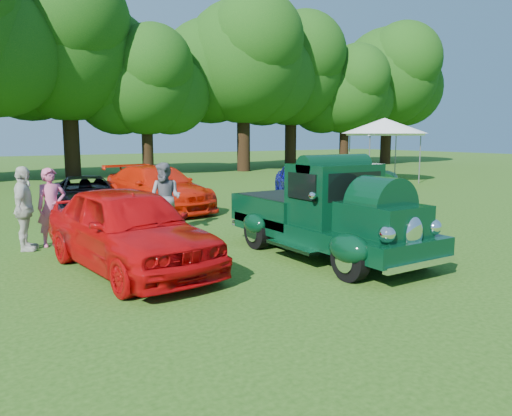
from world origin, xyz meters
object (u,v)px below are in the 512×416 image
back_car_orange (158,188)px  spectator_grey (165,198)px  back_car_green (354,175)px  hero_pickup (326,216)px  back_car_blue (300,181)px  red_convertible (129,228)px  canopy_tent (384,126)px  back_car_black (87,196)px  spectator_pink (52,207)px  spectator_white (24,209)px

back_car_orange → spectator_grey: 4.19m
back_car_green → hero_pickup: bearing=-171.5°
hero_pickup → back_car_blue: size_ratio=1.24×
red_convertible → back_car_blue: (9.67, 7.13, -0.12)m
spectator_grey → canopy_tent: (16.21, 7.45, 2.15)m
hero_pickup → back_car_black: (-3.02, 8.57, -0.24)m
hero_pickup → back_car_black: 9.09m
back_car_black → back_car_blue: bearing=7.7°
spectator_pink → spectator_white: bearing=-168.9°
back_car_orange → canopy_tent: canopy_tent is taller
back_car_green → spectator_pink: size_ratio=2.20×
back_car_green → spectator_white: (-15.66, -5.72, 0.29)m
back_car_blue → back_car_green: size_ratio=1.02×
red_convertible → back_car_blue: 12.01m
back_car_blue → spectator_grey: spectator_grey is taller
back_car_black → back_car_green: back_car_green is taller
hero_pickup → spectator_pink: (-4.88, 4.25, 0.05)m
spectator_pink → spectator_grey: bearing=-2.9°
back_car_blue → canopy_tent: 9.59m
red_convertible → canopy_tent: canopy_tent is taller
spectator_pink → canopy_tent: canopy_tent is taller
back_car_orange → spectator_grey: spectator_grey is taller
red_convertible → spectator_white: spectator_white is taller
back_car_black → spectator_white: spectator_white is taller
back_car_orange → back_car_green: 10.88m
back_car_green → spectator_grey: (-12.11, -5.44, 0.27)m
hero_pickup → spectator_pink: hero_pickup is taller
hero_pickup → spectator_pink: bearing=139.0°
back_car_orange → back_car_blue: back_car_orange is taller
spectator_grey → red_convertible: bearing=-70.7°
spectator_grey → back_car_orange: bearing=123.9°
spectator_grey → back_car_blue: bearing=79.9°
hero_pickup → spectator_grey: hero_pickup is taller
spectator_white → canopy_tent: size_ratio=0.31×
hero_pickup → canopy_tent: size_ratio=0.84×
red_convertible → spectator_grey: (2.06, 3.17, 0.12)m
back_car_black → spectator_pink: spectator_pink is taller
back_car_blue → canopy_tent: bearing=48.0°
back_car_blue → spectator_white: size_ratio=2.16×
back_car_orange → spectator_white: bearing=-145.8°
back_car_green → spectator_pink: 16.02m
spectator_pink → canopy_tent: bearing=16.6°
hero_pickup → canopy_tent: 18.63m
back_car_blue → back_car_green: back_car_blue is taller
spectator_pink → canopy_tent: 20.68m
back_car_blue → back_car_green: (4.51, 1.48, -0.03)m
back_car_orange → spectator_white: 6.47m
back_car_green → canopy_tent: 5.16m
spectator_white → back_car_orange: bearing=-30.0°
spectator_white → canopy_tent: canopy_tent is taller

